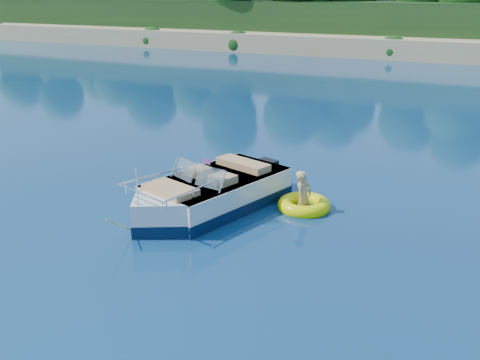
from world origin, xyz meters
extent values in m
plane|color=#0A1F4B|center=(0.00, 0.00, 0.00)|extent=(160.00, 160.00, 0.00)
cube|color=#9C835A|center=(0.00, 38.00, 0.50)|extent=(170.00, 8.00, 2.00)
cube|color=black|center=(0.00, 65.00, 1.00)|extent=(170.00, 56.00, 6.00)
cylinder|color=#321E10|center=(-45.00, 41.00, 2.90)|extent=(0.44, 0.44, 2.80)
cylinder|color=#321E10|center=(-18.00, 40.50, 3.10)|extent=(0.44, 0.44, 3.20)
cylinder|color=#321E10|center=(0.00, 42.00, 3.30)|extent=(0.44, 0.44, 3.60)
cube|color=silver|center=(1.16, 3.78, 0.28)|extent=(2.82, 3.90, 0.97)
cube|color=silver|center=(0.66, 2.20, 0.28)|extent=(1.77, 1.77, 0.97)
cube|color=#081836|center=(1.16, 3.78, 0.15)|extent=(2.86, 3.94, 0.28)
cube|color=#081836|center=(0.66, 2.20, 0.15)|extent=(1.81, 1.81, 0.28)
cube|color=tan|center=(1.24, 4.05, 0.56)|extent=(2.15, 2.79, 0.09)
cube|color=silver|center=(1.16, 3.78, 0.74)|extent=(2.86, 3.91, 0.06)
cube|color=black|center=(1.74, 5.62, 0.32)|extent=(0.58, 0.46, 0.83)
cube|color=#8C9EA5|center=(0.57, 3.29, 1.01)|extent=(0.76, 0.53, 0.45)
cube|color=#8C9EA5|center=(1.36, 3.04, 1.01)|extent=(0.75, 0.36, 0.45)
cube|color=tan|center=(0.69, 3.69, 0.77)|extent=(0.64, 0.64, 0.37)
cube|color=tan|center=(1.49, 3.44, 0.77)|extent=(0.64, 0.64, 0.37)
cube|color=tan|center=(1.44, 4.67, 0.77)|extent=(1.53, 0.92, 0.35)
cube|color=tan|center=(0.72, 2.37, 0.75)|extent=(1.38, 1.03, 0.32)
cylinder|color=silver|center=(0.45, 1.53, 1.16)|extent=(0.03, 0.03, 0.79)
cube|color=red|center=(1.28, 3.06, 1.38)|extent=(0.20, 0.07, 0.13)
cube|color=silver|center=(0.44, 1.48, 0.80)|extent=(0.11, 0.08, 0.05)
cylinder|color=yellow|center=(0.21, 1.22, 0.32)|extent=(0.07, 1.00, 0.71)
torus|color=#FFFD02|center=(3.15, 4.52, 0.09)|extent=(1.55, 1.55, 0.34)
torus|color=red|center=(3.15, 4.52, 0.10)|extent=(1.28, 1.28, 0.11)
imported|color=tan|center=(3.16, 4.45, 0.00)|extent=(0.43, 0.80, 1.50)
camera|label=1|loc=(6.87, -7.04, 5.08)|focal=40.00mm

